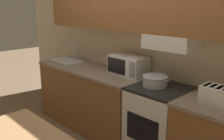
{
  "coord_description": "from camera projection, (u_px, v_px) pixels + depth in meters",
  "views": [
    {
      "loc": [
        2.07,
        -2.53,
        1.8
      ],
      "look_at": [
        0.05,
        -0.57,
        1.06
      ],
      "focal_mm": 40.0,
      "sensor_mm": 36.0,
      "label": 1
    }
  ],
  "objects": [
    {
      "name": "wall_back",
      "position": [
        138.0,
        24.0,
        3.15
      ],
      "size": [
        5.53,
        0.38,
        2.55
      ],
      "color": "beige",
      "rests_on": "ground_plane"
    },
    {
      "name": "lower_counter_main",
      "position": [
        91.0,
        98.0,
        3.73
      ],
      "size": [
        1.84,
        0.65,
        0.91
      ],
      "color": "brown",
      "rests_on": "ground_plane"
    },
    {
      "name": "toaster",
      "position": [
        216.0,
        95.0,
        2.3
      ],
      "size": [
        0.26,
        0.21,
        0.17
      ],
      "color": "white",
      "rests_on": "lower_counter_right_stub"
    },
    {
      "name": "ground_plane",
      "position": [
        138.0,
        133.0,
        3.6
      ],
      "size": [
        16.0,
        16.0,
        0.0
      ],
      "primitive_type": "plane",
      "color": "#7F664C"
    },
    {
      "name": "microwave",
      "position": [
        128.0,
        65.0,
        3.26
      ],
      "size": [
        0.5,
        0.3,
        0.25
      ],
      "color": "white",
      "rests_on": "lower_counter_main"
    },
    {
      "name": "cooking_pot",
      "position": [
        155.0,
        80.0,
        2.8
      ],
      "size": [
        0.37,
        0.29,
        0.12
      ],
      "color": "#B7BABF",
      "rests_on": "stove_range"
    },
    {
      "name": "stove_range",
      "position": [
        159.0,
        125.0,
        2.89
      ],
      "size": [
        0.6,
        0.63,
        0.91
      ],
      "color": "white",
      "rests_on": "ground_plane"
    },
    {
      "name": "sink_basin",
      "position": [
        67.0,
        61.0,
        4.02
      ],
      "size": [
        0.55,
        0.38,
        0.24
      ],
      "color": "#B7BABF",
      "rests_on": "lower_counter_main"
    }
  ]
}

